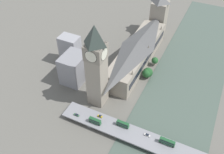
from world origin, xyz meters
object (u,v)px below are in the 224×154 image
(clock_tower, at_px, (96,65))
(car_northbound_lead, at_px, (100,116))
(victoria_tower, at_px, (159,15))
(double_decker_bus_mid, at_px, (123,124))
(parliament_hall, at_px, (137,52))
(car_northbound_mid, at_px, (77,115))
(car_southbound_mid, at_px, (147,135))
(road_bridge, at_px, (161,146))
(double_decker_bus_rear, at_px, (95,121))

(clock_tower, relative_size, car_northbound_lead, 19.02)
(victoria_tower, relative_size, double_decker_bus_mid, 4.92)
(double_decker_bus_mid, bearing_deg, car_northbound_lead, -1.20)
(car_northbound_lead, bearing_deg, clock_tower, -57.61)
(parliament_hall, distance_m, victoria_tower, 68.22)
(double_decker_bus_mid, height_order, car_northbound_mid, double_decker_bus_mid)
(car_northbound_mid, bearing_deg, double_decker_bus_mid, -170.03)
(car_northbound_mid, distance_m, car_southbound_mid, 59.50)
(road_bridge, bearing_deg, car_southbound_mid, -16.09)
(parliament_hall, relative_size, clock_tower, 1.42)
(victoria_tower, bearing_deg, car_northbound_mid, 84.00)
(car_northbound_mid, bearing_deg, double_decker_bus_rear, 179.99)
(victoria_tower, height_order, car_northbound_mid, victoria_tower)
(double_decker_bus_rear, bearing_deg, car_northbound_lead, -94.62)
(parliament_hall, xyz_separation_m, double_decker_bus_mid, (-21.85, 85.12, -6.01))
(double_decker_bus_mid, height_order, car_northbound_lead, double_decker_bus_mid)
(car_northbound_lead, bearing_deg, double_decker_bus_mid, 178.80)
(parliament_hall, bearing_deg, clock_tower, 80.59)
(clock_tower, relative_size, double_decker_bus_mid, 7.43)
(double_decker_bus_mid, xyz_separation_m, car_northbound_lead, (20.59, -0.43, -1.95))
(road_bridge, relative_size, double_decker_bus_mid, 15.96)
(parliament_hall, relative_size, double_decker_bus_mid, 10.52)
(double_decker_bus_rear, xyz_separation_m, car_northbound_mid, (17.47, -0.00, -1.96))
(clock_tower, bearing_deg, double_decker_bus_rear, 113.67)
(victoria_tower, bearing_deg, road_bridge, 109.30)
(victoria_tower, distance_m, double_decker_bus_rear, 160.20)
(road_bridge, xyz_separation_m, double_decker_bus_mid, (32.73, -3.45, 3.53))
(victoria_tower, bearing_deg, clock_tower, 85.35)
(car_northbound_lead, relative_size, car_southbound_mid, 0.87)
(car_southbound_mid, bearing_deg, car_northbound_mid, 6.64)
(double_decker_bus_rear, xyz_separation_m, car_northbound_lead, (-0.58, -7.23, -1.96))
(double_decker_bus_rear, bearing_deg, road_bridge, -176.45)
(clock_tower, height_order, road_bridge, clock_tower)
(double_decker_bus_rear, xyz_separation_m, car_southbound_mid, (-41.63, -6.89, -1.97))
(road_bridge, distance_m, car_northbound_lead, 53.49)
(road_bridge, bearing_deg, double_decker_bus_mid, -6.02)
(double_decker_bus_rear, bearing_deg, parliament_hall, -89.58)
(clock_tower, height_order, car_northbound_mid, clock_tower)
(double_decker_bus_mid, xyz_separation_m, car_southbound_mid, (-20.45, -0.09, -1.96))
(parliament_hall, height_order, victoria_tower, victoria_tower)
(double_decker_bus_rear, bearing_deg, victoria_tower, -89.74)
(double_decker_bus_mid, distance_m, car_northbound_lead, 20.68)
(double_decker_bus_rear, bearing_deg, car_southbound_mid, -170.60)
(car_northbound_lead, bearing_deg, double_decker_bus_rear, 85.38)
(parliament_hall, distance_m, clock_tower, 72.20)
(double_decker_bus_rear, distance_m, car_southbound_mid, 42.24)
(clock_tower, relative_size, victoria_tower, 1.51)
(clock_tower, xyz_separation_m, car_northbound_mid, (5.93, 26.35, -36.15))
(car_northbound_mid, bearing_deg, clock_tower, -102.67)
(clock_tower, distance_m, car_northbound_lead, 42.66)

